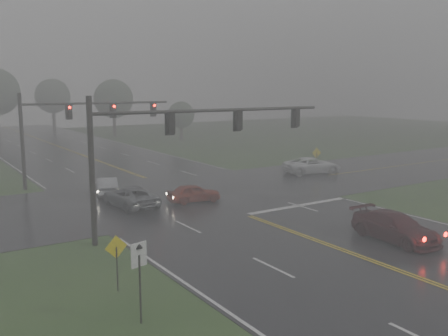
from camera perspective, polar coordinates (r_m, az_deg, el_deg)
main_road at (r=36.89m, az=-2.56°, el=-3.54°), size 18.00×160.00×0.02m
cross_street at (r=38.59m, az=-4.08°, el=-2.98°), size 120.00×14.00×0.02m
stop_bar at (r=35.07m, az=8.52°, el=-4.32°), size 8.50×0.50×0.01m
sedan_maroon at (r=28.57m, az=18.91°, el=-7.88°), size 2.32×5.24×1.49m
sedan_red at (r=35.90m, az=-3.45°, el=-3.91°), size 3.99×2.06×1.30m
sedan_silver at (r=39.20m, az=-13.20°, el=-3.02°), size 2.60×4.40×1.37m
car_grey at (r=35.06m, az=-10.61°, el=-4.38°), size 2.69×5.23×1.41m
pickup_white at (r=48.22m, az=10.03°, el=-0.63°), size 5.97×3.88×1.53m
signal_gantry_near at (r=28.01m, az=-5.60°, el=3.69°), size 15.37×0.34×7.74m
signal_gantry_far at (r=43.35m, az=-17.08°, el=5.18°), size 12.88×0.39×7.71m
sign_diamond_west at (r=20.72m, az=-12.19°, el=-9.55°), size 0.97×0.14×2.34m
sign_arrow_white at (r=17.73m, az=-9.66°, el=-11.12°), size 0.64×0.20×2.93m
sign_diamond_east at (r=48.46m, az=10.53°, el=1.37°), size 1.01×0.13×2.43m
tree_ne_a at (r=84.32m, az=-12.51°, el=7.71°), size 6.39×6.39×9.39m
tree_e_near at (r=76.82m, az=-4.93°, el=6.07°), size 4.06×4.06×5.96m
tree_n_far at (r=101.64m, az=-19.00°, el=7.78°), size 6.61×6.61×9.70m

